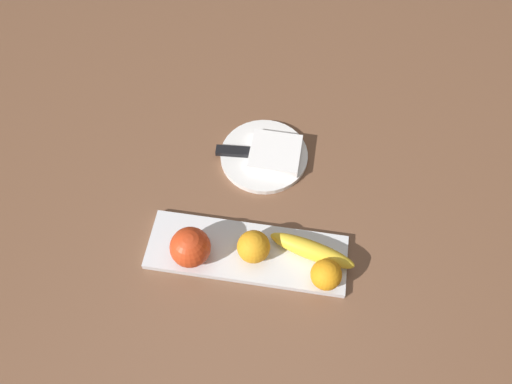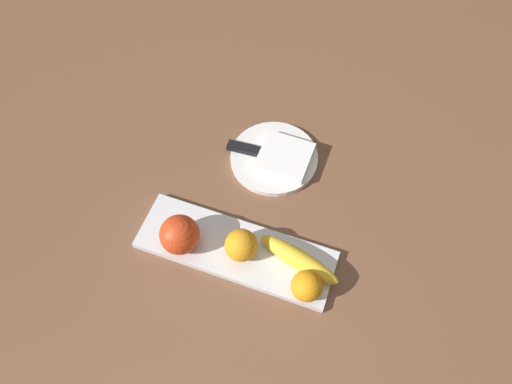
{
  "view_description": "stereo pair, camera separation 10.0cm",
  "coord_description": "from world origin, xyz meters",
  "px_view_note": "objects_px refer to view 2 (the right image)",
  "views": [
    {
      "loc": [
        0.1,
        -0.42,
        0.91
      ],
      "look_at": [
        0.03,
        0.09,
        0.05
      ],
      "focal_mm": 33.29,
      "sensor_mm": 36.0,
      "label": 1
    },
    {
      "loc": [
        0.2,
        -0.4,
        0.91
      ],
      "look_at": [
        0.03,
        0.09,
        0.05
      ],
      "focal_mm": 33.29,
      "sensor_mm": 36.0,
      "label": 2
    }
  ],
  "objects_px": {
    "orange_near_banana": "(307,286)",
    "dinner_plate": "(274,158)",
    "knife": "(253,151)",
    "apple": "(180,235)",
    "banana": "(299,259)",
    "orange_near_apple": "(241,245)",
    "folded_napkin": "(285,157)",
    "fruit_tray": "(236,250)"
  },
  "relations": [
    {
      "from": "apple",
      "to": "orange_near_banana",
      "type": "height_order",
      "value": "apple"
    },
    {
      "from": "knife",
      "to": "apple",
      "type": "bearing_deg",
      "value": -105.89
    },
    {
      "from": "apple",
      "to": "dinner_plate",
      "type": "height_order",
      "value": "apple"
    },
    {
      "from": "dinner_plate",
      "to": "folded_napkin",
      "type": "height_order",
      "value": "folded_napkin"
    },
    {
      "from": "banana",
      "to": "folded_napkin",
      "type": "bearing_deg",
      "value": 127.92
    },
    {
      "from": "fruit_tray",
      "to": "knife",
      "type": "relative_size",
      "value": 2.25
    },
    {
      "from": "orange_near_apple",
      "to": "knife",
      "type": "bearing_deg",
      "value": 104.88
    },
    {
      "from": "banana",
      "to": "orange_near_apple",
      "type": "relative_size",
      "value": 2.67
    },
    {
      "from": "fruit_tray",
      "to": "orange_near_apple",
      "type": "xyz_separation_m",
      "value": [
        0.01,
        -0.0,
        0.04
      ]
    },
    {
      "from": "apple",
      "to": "banana",
      "type": "xyz_separation_m",
      "value": [
        0.24,
        0.04,
        -0.02
      ]
    },
    {
      "from": "folded_napkin",
      "to": "knife",
      "type": "distance_m",
      "value": 0.08
    },
    {
      "from": "dinner_plate",
      "to": "banana",
      "type": "bearing_deg",
      "value": -61.01
    },
    {
      "from": "apple",
      "to": "orange_near_banana",
      "type": "distance_m",
      "value": 0.27
    },
    {
      "from": "apple",
      "to": "dinner_plate",
      "type": "distance_m",
      "value": 0.3
    },
    {
      "from": "orange_near_banana",
      "to": "dinner_plate",
      "type": "height_order",
      "value": "orange_near_banana"
    },
    {
      "from": "banana",
      "to": "dinner_plate",
      "type": "relative_size",
      "value": 0.88
    },
    {
      "from": "apple",
      "to": "folded_napkin",
      "type": "bearing_deg",
      "value": 64.18
    },
    {
      "from": "orange_near_banana",
      "to": "dinner_plate",
      "type": "xyz_separation_m",
      "value": [
        -0.16,
        0.29,
        -0.04
      ]
    },
    {
      "from": "dinner_plate",
      "to": "orange_near_banana",
      "type": "bearing_deg",
      "value": -60.59
    },
    {
      "from": "dinner_plate",
      "to": "fruit_tray",
      "type": "bearing_deg",
      "value": -90.0
    },
    {
      "from": "fruit_tray",
      "to": "banana",
      "type": "bearing_deg",
      "value": 5.37
    },
    {
      "from": "dinner_plate",
      "to": "folded_napkin",
      "type": "xyz_separation_m",
      "value": [
        0.03,
        0.0,
        0.02
      ]
    },
    {
      "from": "dinner_plate",
      "to": "folded_napkin",
      "type": "distance_m",
      "value": 0.03
    },
    {
      "from": "banana",
      "to": "orange_near_apple",
      "type": "bearing_deg",
      "value": -158.15
    },
    {
      "from": "dinner_plate",
      "to": "knife",
      "type": "bearing_deg",
      "value": -173.35
    },
    {
      "from": "orange_near_banana",
      "to": "folded_napkin",
      "type": "height_order",
      "value": "orange_near_banana"
    },
    {
      "from": "banana",
      "to": "orange_near_banana",
      "type": "xyz_separation_m",
      "value": [
        0.03,
        -0.05,
        0.01
      ]
    },
    {
      "from": "apple",
      "to": "banana",
      "type": "height_order",
      "value": "apple"
    },
    {
      "from": "apple",
      "to": "knife",
      "type": "height_order",
      "value": "apple"
    },
    {
      "from": "fruit_tray",
      "to": "folded_napkin",
      "type": "bearing_deg",
      "value": 84.14
    },
    {
      "from": "banana",
      "to": "apple",
      "type": "bearing_deg",
      "value": -156.71
    },
    {
      "from": "orange_near_apple",
      "to": "fruit_tray",
      "type": "bearing_deg",
      "value": 165.12
    },
    {
      "from": "knife",
      "to": "dinner_plate",
      "type": "bearing_deg",
      "value": 2.73
    },
    {
      "from": "banana",
      "to": "knife",
      "type": "distance_m",
      "value": 0.29
    },
    {
      "from": "apple",
      "to": "fruit_tray",
      "type": "bearing_deg",
      "value": 14.18
    },
    {
      "from": "banana",
      "to": "dinner_plate",
      "type": "height_order",
      "value": "banana"
    },
    {
      "from": "knife",
      "to": "fruit_tray",
      "type": "bearing_deg",
      "value": -82.13
    },
    {
      "from": "banana",
      "to": "folded_napkin",
      "type": "height_order",
      "value": "banana"
    },
    {
      "from": "fruit_tray",
      "to": "folded_napkin",
      "type": "relative_size",
      "value": 3.56
    },
    {
      "from": "banana",
      "to": "knife",
      "type": "relative_size",
      "value": 0.98
    },
    {
      "from": "apple",
      "to": "dinner_plate",
      "type": "relative_size",
      "value": 0.4
    },
    {
      "from": "apple",
      "to": "dinner_plate",
      "type": "bearing_deg",
      "value": 68.63
    }
  ]
}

